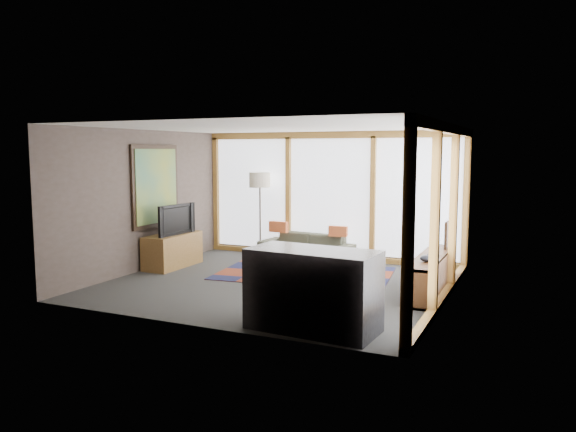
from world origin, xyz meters
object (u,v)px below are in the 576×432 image
at_px(coffee_table, 291,269).
at_px(bookshelf, 431,274).
at_px(tv_console, 173,250).
at_px(sofa, 306,248).
at_px(bar_counter, 313,290).
at_px(television, 173,219).
at_px(floor_lamp, 260,215).

distance_m(coffee_table, bookshelf, 2.32).
distance_m(bookshelf, tv_console, 4.87).
distance_m(sofa, bar_counter, 4.35).
bearing_deg(television, coffee_table, -88.82).
bearing_deg(bar_counter, tv_console, 151.84).
relative_size(coffee_table, television, 1.28).
bearing_deg(television, bar_counter, -118.17).
bearing_deg(floor_lamp, coffee_table, -49.86).
height_order(sofa, floor_lamp, floor_lamp).
bearing_deg(coffee_table, sofa, 104.33).
bearing_deg(sofa, tv_console, -137.82).
xyz_separation_m(sofa, tv_console, (-2.13, -1.54, 0.04)).
height_order(sofa, television, television).
bearing_deg(tv_console, coffee_table, -3.56).
bearing_deg(bookshelf, coffee_table, -173.71).
xyz_separation_m(coffee_table, bar_counter, (1.32, -2.28, 0.29)).
bearing_deg(floor_lamp, tv_console, -122.13).
bearing_deg(tv_console, bookshelf, 1.12).
relative_size(sofa, coffee_table, 1.46).
xyz_separation_m(floor_lamp, coffee_table, (1.52, -1.81, -0.67)).
bearing_deg(sofa, coffee_table, -69.31).
height_order(floor_lamp, coffee_table, floor_lamp).
distance_m(floor_lamp, television, 1.96).
distance_m(sofa, television, 2.69).
height_order(coffee_table, bar_counter, bar_counter).
bearing_deg(sofa, bookshelf, -21.38).
xyz_separation_m(floor_lamp, television, (-0.98, -1.69, 0.04)).
distance_m(sofa, bookshelf, 3.09).
bearing_deg(coffee_table, bar_counter, -59.98).
bearing_deg(coffee_table, television, 177.28).
height_order(floor_lamp, bookshelf, floor_lamp).
height_order(sofa, coffee_table, sofa).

